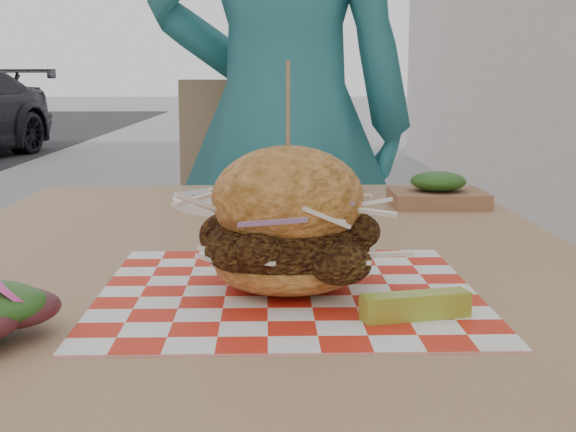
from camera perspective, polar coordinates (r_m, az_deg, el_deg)
name	(u,v)px	position (r m, az deg, el deg)	size (l,w,h in m)	color
diner	(282,124)	(1.86, -0.41, 6.54)	(0.62, 0.41, 1.70)	#2B777C
patio_table	(253,315)	(0.98, -2.54, -7.02)	(0.80, 1.20, 0.75)	tan
patio_chair	(261,236)	(2.07, -1.90, -1.42)	(0.44, 0.45, 0.95)	tan
paper_liner	(288,291)	(0.78, 0.00, -5.37)	(0.36, 0.36, 0.00)	red
sandwich	(288,228)	(0.77, 0.00, -0.89)	(0.19, 0.19, 0.22)	#DC8C3E
pickle_spear	(415,306)	(0.70, 9.05, -6.31)	(0.10, 0.02, 0.02)	#AAB033
place_setting	(256,200)	(1.31, -2.32, 1.12)	(0.27, 0.27, 0.02)	white
kraft_tray	(438,192)	(1.32, 10.61, 1.69)	(0.15, 0.12, 0.06)	#926342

